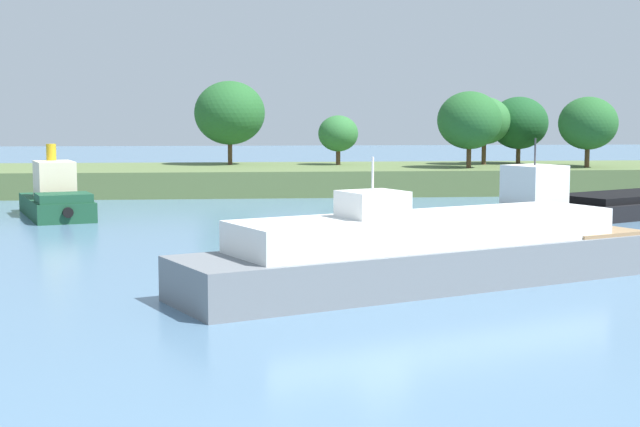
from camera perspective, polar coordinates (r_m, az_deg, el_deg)
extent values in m
cube|color=#566B3D|center=(91.16, 0.41, 2.13)|extent=(74.27, 16.87, 2.31)
cylinder|color=#513823|center=(94.39, -5.42, 3.64)|extent=(0.44, 0.44, 2.31)
ellipsoid|color=#235B28|center=(94.31, -5.44, 6.03)|extent=(6.95, 6.95, 6.25)
cylinder|color=#513823|center=(93.64, 1.10, 3.40)|extent=(0.44, 0.44, 1.51)
ellipsoid|color=#2D6B33|center=(93.56, 1.10, 4.82)|extent=(3.93, 3.93, 3.54)
cylinder|color=#513823|center=(89.40, 8.92, 3.37)|extent=(0.44, 0.44, 2.03)
ellipsoid|color=#235B28|center=(89.31, 8.95, 5.55)|extent=(5.94, 5.94, 5.35)
cylinder|color=#513823|center=(95.54, 9.80, 3.59)|extent=(0.44, 0.44, 2.25)
ellipsoid|color=#2D6B33|center=(95.47, 9.83, 5.51)|extent=(5.17, 5.17, 4.66)
cylinder|color=#513823|center=(97.78, 11.80, 3.46)|extent=(0.44, 0.44, 1.76)
ellipsoid|color=#194C23|center=(97.69, 11.84, 5.34)|extent=(5.82, 5.82, 5.24)
cylinder|color=#513823|center=(92.51, 15.73, 3.28)|extent=(0.44, 0.44, 1.94)
ellipsoid|color=#235B28|center=(92.42, 15.79, 5.24)|extent=(5.48, 5.48, 4.93)
cylinder|color=#513823|center=(94.65, 15.72, 3.38)|extent=(0.44, 0.44, 2.07)
ellipsoid|color=#194C23|center=(94.58, 15.77, 5.01)|extent=(4.16, 4.16, 3.74)
cube|color=slate|center=(40.97, 6.44, -3.09)|extent=(22.40, 13.75, 1.79)
cube|color=white|center=(40.75, 6.47, -0.94)|extent=(17.62, 11.04, 1.30)
cube|color=white|center=(39.06, 3.17, 0.56)|extent=(3.12, 3.05, 1.10)
cube|color=#937551|center=(46.58, 15.40, -0.96)|extent=(5.52, 5.77, 0.16)
cylinder|color=silver|center=(38.96, 3.18, 2.39)|extent=(0.10, 0.10, 1.40)
cube|color=#19472D|center=(70.61, -15.56, 0.37)|extent=(7.15, 11.54, 1.35)
cube|color=#19472D|center=(66.77, -15.13, 0.91)|extent=(4.31, 4.00, 0.60)
cube|color=beige|center=(70.75, -15.64, 1.99)|extent=(3.62, 4.41, 2.60)
cylinder|color=gold|center=(71.96, -15.83, 3.56)|extent=(0.70, 0.70, 1.20)
cylinder|color=black|center=(65.15, -14.88, 0.06)|extent=(0.76, 0.51, 0.70)
cube|color=navy|center=(57.50, 6.96, -1.18)|extent=(5.09, 3.17, 0.38)
cube|color=beige|center=(57.39, 7.33, -0.76)|extent=(0.74, 0.87, 0.50)
cube|color=black|center=(57.97, 4.43, -1.01)|extent=(0.38, 0.40, 0.56)
cube|color=white|center=(64.95, 12.73, 1.61)|extent=(4.36, 4.39, 2.80)
cylinder|color=#333338|center=(64.82, 12.78, 3.64)|extent=(0.12, 0.12, 1.80)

